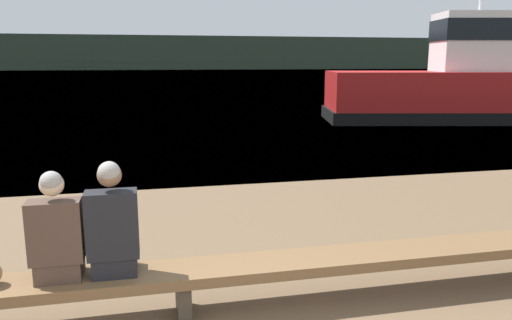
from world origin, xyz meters
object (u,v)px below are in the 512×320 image
(person_left, at_px, (56,234))
(tugboat_red, at_px, (472,87))
(bench_main, at_px, (182,276))
(person_right, at_px, (113,226))

(person_left, bearing_deg, tugboat_red, 44.11)
(bench_main, distance_m, person_left, 1.15)
(bench_main, xyz_separation_m, tugboat_red, (11.94, 12.58, 0.89))
(bench_main, xyz_separation_m, person_right, (-0.58, -0.00, 0.52))
(bench_main, distance_m, person_right, 0.78)
(bench_main, height_order, tugboat_red, tugboat_red)
(bench_main, bearing_deg, tugboat_red, 46.50)
(bench_main, bearing_deg, person_right, -179.63)
(bench_main, distance_m, tugboat_red, 17.37)
(person_left, relative_size, tugboat_red, 0.09)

